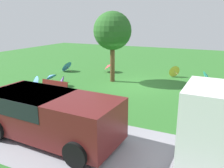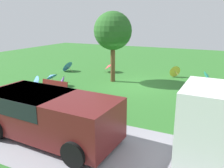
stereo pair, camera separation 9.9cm
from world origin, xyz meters
name	(u,v)px [view 1 (the left image)]	position (x,y,z in m)	size (l,w,h in m)	color
ground	(132,84)	(0.00, 0.00, 0.00)	(40.00, 40.00, 0.00)	#2D6B28
road_strip	(56,137)	(0.00, 7.42, 0.00)	(40.00, 3.78, 0.01)	gray
van_dark	(48,112)	(0.20, 7.49, 0.91)	(4.67, 2.28, 1.53)	#591919
park_bench	(57,88)	(2.67, 3.95, 0.47)	(1.62, 0.53, 0.90)	maroon
shade_tree	(112,31)	(1.42, -0.14, 3.18)	(2.35, 2.35, 4.38)	brown
parasol_purple_0	(62,81)	(3.68, 2.20, 0.33)	(0.69, 0.69, 0.65)	tan
parasol_blue_0	(66,66)	(5.92, -1.34, 0.42)	(0.93, 0.98, 0.83)	tan
parasol_yellow_0	(174,71)	(-1.93, -3.11, 0.41)	(0.83, 0.83, 0.82)	tan
parasol_blue_1	(51,76)	(4.86, 1.78, 0.40)	(0.81, 0.83, 0.68)	tan
parasol_blue_2	(34,83)	(4.47, 3.67, 0.44)	(1.00, 0.93, 0.89)	tan
parasol_teal_0	(207,76)	(-4.11, -2.69, 0.36)	(0.73, 0.81, 0.72)	tan
parasol_red_0	(109,66)	(2.85, -2.49, 0.49)	(0.92, 0.98, 0.79)	tan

